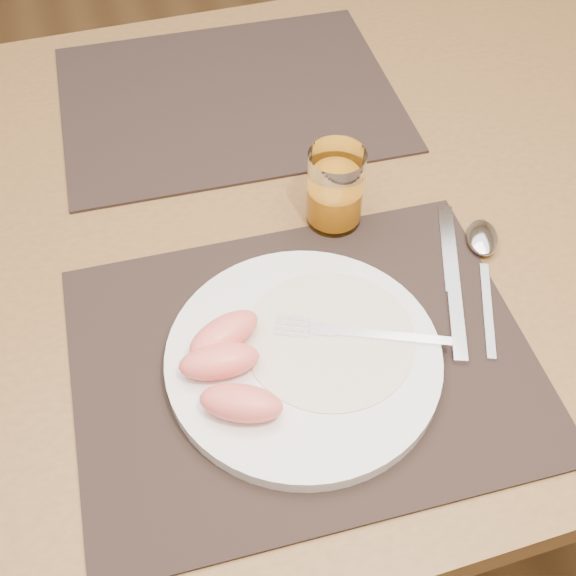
# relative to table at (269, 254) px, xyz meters

# --- Properties ---
(ground) EXTENTS (5.00, 5.00, 0.00)m
(ground) POSITION_rel_table_xyz_m (0.00, 0.00, -0.67)
(ground) COLOR brown
(ground) RESTS_ON ground
(table) EXTENTS (1.40, 0.90, 0.75)m
(table) POSITION_rel_table_xyz_m (0.00, 0.00, 0.00)
(table) COLOR brown
(table) RESTS_ON ground
(placemat_near) EXTENTS (0.46, 0.37, 0.00)m
(placemat_near) POSITION_rel_table_xyz_m (-0.03, -0.22, 0.09)
(placemat_near) COLOR black
(placemat_near) RESTS_ON table
(placemat_far) EXTENTS (0.47, 0.37, 0.00)m
(placemat_far) POSITION_rel_table_xyz_m (0.01, 0.22, 0.09)
(placemat_far) COLOR black
(placemat_far) RESTS_ON table
(plate) EXTENTS (0.27, 0.27, 0.02)m
(plate) POSITION_rel_table_xyz_m (-0.03, -0.22, 0.10)
(plate) COLOR white
(plate) RESTS_ON placemat_near
(plate_dressing) EXTENTS (0.17, 0.17, 0.00)m
(plate_dressing) POSITION_rel_table_xyz_m (0.00, -0.21, 0.10)
(plate_dressing) COLOR white
(plate_dressing) RESTS_ON plate
(fork) EXTENTS (0.17, 0.09, 0.00)m
(fork) POSITION_rel_table_xyz_m (0.02, -0.21, 0.11)
(fork) COLOR silver
(fork) RESTS_ON plate
(knife) EXTENTS (0.09, 0.21, 0.01)m
(knife) POSITION_rel_table_xyz_m (0.15, -0.19, 0.09)
(knife) COLOR silver
(knife) RESTS_ON placemat_near
(spoon) EXTENTS (0.10, 0.18, 0.01)m
(spoon) POSITION_rel_table_xyz_m (0.21, -0.14, 0.09)
(spoon) COLOR silver
(spoon) RESTS_ON placemat_near
(juice_glass) EXTENTS (0.06, 0.06, 0.10)m
(juice_glass) POSITION_rel_table_xyz_m (0.07, -0.04, 0.13)
(juice_glass) COLOR white
(juice_glass) RESTS_ON placemat_near
(grapefruit_wedges) EXTENTS (0.09, 0.14, 0.03)m
(grapefruit_wedges) POSITION_rel_table_xyz_m (-0.10, -0.23, 0.12)
(grapefruit_wedges) COLOR #FF7868
(grapefruit_wedges) RESTS_ON plate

